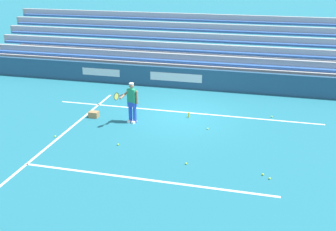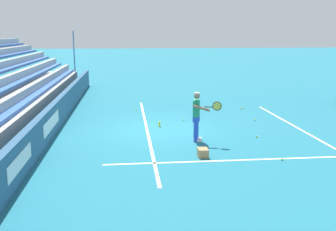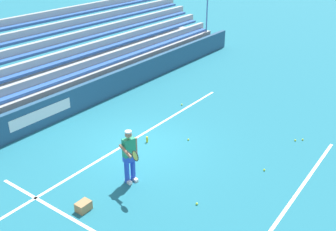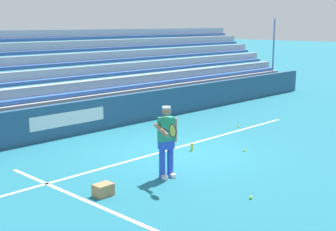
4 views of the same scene
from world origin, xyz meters
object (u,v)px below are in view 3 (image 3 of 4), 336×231
Objects in this scene: ball_box_cardboard at (83,206)px; tennis_ball_on_baseline at (264,170)px; tennis_ball_by_box at (197,204)px; tennis_ball_far_left at (303,140)px; water_bottle at (147,139)px; tennis_ball_stray_back at (295,140)px; tennis_ball_toward_net at (188,140)px; tennis_player at (130,156)px; tennis_ball_near_player at (182,105)px.

tennis_ball_on_baseline is (-4.74, 3.21, -0.10)m from ball_box_cardboard.
tennis_ball_by_box is (-2.02, 2.39, -0.10)m from ball_box_cardboard.
water_bottle is at bearing -52.73° from tennis_ball_far_left.
water_bottle is at bearing -80.18° from tennis_ball_on_baseline.
ball_box_cardboard reaches higher than water_bottle.
ball_box_cardboard is 6.06× the size of tennis_ball_stray_back.
tennis_ball_toward_net is (-2.99, -2.24, 0.00)m from tennis_ball_by_box.
tennis_ball_far_left is 1.00× the size of tennis_ball_by_box.
tennis_ball_stray_back and tennis_ball_on_baseline have the same top height.
tennis_ball_on_baseline is at bearing 163.09° from tennis_ball_by_box.
tennis_ball_near_player is (-5.70, -1.98, -0.86)m from tennis_player.
tennis_ball_near_player is at bearing -92.91° from tennis_ball_stray_back.
tennis_ball_on_baseline is 1.00× the size of tennis_ball_near_player.
tennis_ball_toward_net is at bearing 179.82° from tennis_player.
tennis_ball_stray_back is 1.00× the size of tennis_ball_on_baseline.
water_bottle is (3.50, 0.85, 0.08)m from tennis_ball_near_player.
water_bottle reaches higher than tennis_ball_near_player.
tennis_ball_near_player is (-7.51, -1.84, -0.10)m from ball_box_cardboard.
tennis_ball_on_baseline is at bearing 99.82° from water_bottle.
tennis_player is at bearing 19.12° from tennis_ball_near_player.
tennis_ball_by_box is at bearing 59.42° from water_bottle.
tennis_ball_on_baseline is (-2.94, 3.08, -0.86)m from tennis_player.
tennis_ball_far_left is at bearing 135.74° from tennis_ball_stray_back.
tennis_ball_by_box is 3.92m from water_bottle.
ball_box_cardboard is 5.73m from tennis_ball_on_baseline.
tennis_ball_by_box is (5.49, 4.23, 0.00)m from tennis_ball_near_player.
tennis_player is 25.98× the size of tennis_ball_by_box.
tennis_ball_on_baseline is at bearing 145.87° from ball_box_cardboard.
tennis_ball_on_baseline is 2.85m from tennis_ball_by_box.
tennis_ball_far_left and tennis_ball_toward_net have the same top height.
tennis_player reaches higher than tennis_ball_by_box.
tennis_ball_on_baseline is 3.08m from tennis_ball_toward_net.
water_bottle reaches higher than tennis_ball_on_baseline.
ball_box_cardboard reaches higher than tennis_ball_stray_back.
ball_box_cardboard is 6.06× the size of tennis_ball_on_baseline.
tennis_ball_stray_back is 0.30× the size of water_bottle.
ball_box_cardboard reaches higher than tennis_ball_by_box.
tennis_ball_toward_net is at bearing -54.14° from tennis_ball_far_left.
tennis_ball_toward_net is (-5.00, 0.14, -0.10)m from ball_box_cardboard.
water_bottle is at bearing -53.19° from tennis_ball_stray_back.
tennis_ball_near_player is at bearing -166.29° from water_bottle.
tennis_player is 7.80× the size of water_bottle.
tennis_ball_near_player is 3.20m from tennis_ball_toward_net.
water_bottle is at bearing -166.14° from ball_box_cardboard.
tennis_ball_toward_net is (2.50, 1.99, 0.00)m from tennis_ball_near_player.
tennis_ball_by_box is at bearing -16.91° from tennis_ball_on_baseline.
water_bottle is (-4.01, -0.99, -0.02)m from ball_box_cardboard.
tennis_player reaches higher than tennis_ball_toward_net.
tennis_player is 4.29× the size of ball_box_cardboard.
tennis_ball_far_left is (-0.21, 0.20, 0.00)m from tennis_ball_stray_back.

